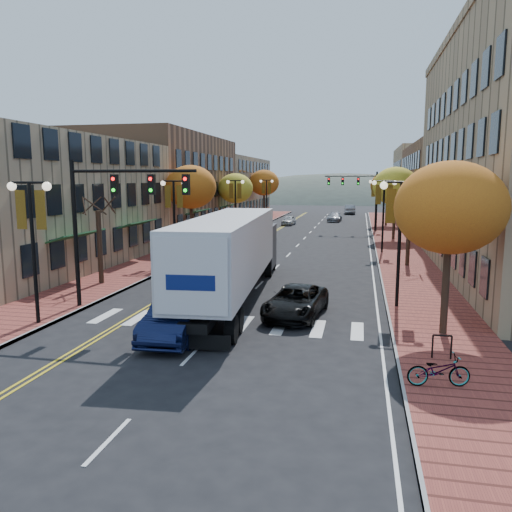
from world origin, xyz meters
The scene contains 32 objects.
ground centered at (0.00, 0.00, 0.00)m, with size 200.00×200.00×0.00m, color black.
sidewalk_left centered at (-9.00, 32.50, 0.07)m, with size 4.00×85.00×0.15m, color brown.
sidewalk_right centered at (9.00, 32.50, 0.07)m, with size 4.00×85.00×0.15m, color brown.
building_left_near centered at (-17.00, 13.00, 4.50)m, with size 12.00×22.00×9.00m, color #9E8966.
building_left_mid centered at (-17.00, 36.00, 5.50)m, with size 12.00×24.00×11.00m, color brown.
building_left_far centered at (-17.00, 61.00, 4.75)m, with size 12.00×26.00×9.50m, color #9E8966.
building_right_mid centered at (18.50, 42.00, 5.00)m, with size 15.00×24.00×10.00m, color brown.
building_right_far centered at (18.50, 64.00, 5.50)m, with size 15.00×20.00×11.00m, color #9E8966.
tree_left_a centered at (-9.00, 8.00, 2.25)m, with size 0.28×0.28×4.20m.
tree_left_b centered at (-9.00, 24.00, 5.45)m, with size 4.48×4.48×7.21m.
tree_left_c centered at (-9.00, 40.00, 5.05)m, with size 4.16×4.16×6.69m.
tree_left_d centered at (-9.00, 58.00, 5.60)m, with size 4.61×4.61×7.42m.
tree_right_a centered at (9.00, 2.00, 5.05)m, with size 4.16×4.16×6.69m.
tree_right_b centered at (9.00, 18.00, 2.25)m, with size 0.28×0.28×4.20m.
tree_right_c centered at (9.00, 34.00, 5.45)m, with size 4.48×4.48×7.21m.
tree_right_d centered at (9.00, 50.00, 5.29)m, with size 4.35×4.35×7.00m.
lamp_left_a centered at (-7.50, 0.00, 4.29)m, with size 1.96×0.36×6.05m.
lamp_left_b centered at (-7.50, 16.00, 4.29)m, with size 1.96×0.36×6.05m.
lamp_left_c centered at (-7.50, 34.00, 4.29)m, with size 1.96×0.36×6.05m.
lamp_left_d centered at (-7.50, 52.00, 4.29)m, with size 1.96×0.36×6.05m.
lamp_right_a centered at (7.50, 6.00, 4.29)m, with size 1.96×0.36×6.05m.
lamp_right_b centered at (7.50, 24.00, 4.29)m, with size 1.96×0.36×6.05m.
lamp_right_c centered at (7.50, 42.00, 4.29)m, with size 1.96×0.36×6.05m.
traffic_mast_near centered at (-5.48, 3.00, 4.92)m, with size 6.10×0.35×7.00m.
traffic_mast_far centered at (5.48, 42.00, 4.92)m, with size 6.10×0.34×7.00m.
semi_truck centered at (-0.60, 6.44, 2.55)m, with size 4.07×17.61×4.36m.
navy_sedan centered at (-1.16, -0.14, 0.85)m, with size 1.80×5.15×1.70m, color black.
black_suv centered at (2.95, 3.73, 0.68)m, with size 2.26×4.91×1.36m, color black.
car_far_white centered at (-3.80, 48.66, 0.64)m, with size 1.50×3.74×1.27m, color silver.
car_far_silver centered at (1.98, 55.57, 0.67)m, with size 1.87×4.59×1.33m, color #94949B.
car_far_oncoming centered at (3.76, 72.28, 0.82)m, with size 1.73×4.97×1.64m, color #9C9CA3.
bicycle centered at (8.05, -3.41, 0.63)m, with size 0.64×1.82×0.96m, color gray.
Camera 1 is at (5.68, -18.04, 6.14)m, focal length 35.00 mm.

